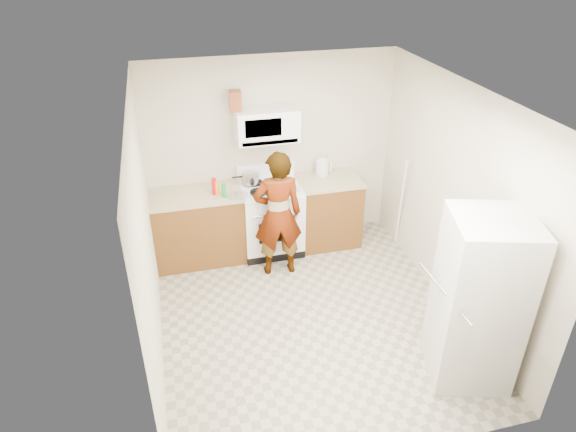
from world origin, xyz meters
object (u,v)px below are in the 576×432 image
object	(u,v)px
fridge	(478,301)
gas_range	(271,217)
saucepan	(250,178)
microwave	(267,125)
kettle	(322,167)
person	(278,215)

from	to	relation	value
fridge	gas_range	bearing A→B (deg)	134.03
gas_range	saucepan	bearing A→B (deg)	153.18
microwave	kettle	size ratio (longest dim) A/B	3.67
microwave	fridge	size ratio (longest dim) A/B	0.45
microwave	saucepan	distance (m)	0.73
gas_range	person	bearing A→B (deg)	-92.59
fridge	saucepan	bearing A→B (deg)	136.79
saucepan	fridge	bearing A→B (deg)	-59.51
microwave	saucepan	bearing A→B (deg)	-177.37
gas_range	kettle	bearing A→B (deg)	12.77
person	saucepan	xyz separation A→B (m)	(-0.21, 0.64, 0.21)
kettle	microwave	bearing A→B (deg)	-177.78
gas_range	person	distance (m)	0.61
person	fridge	size ratio (longest dim) A/B	0.95
gas_range	microwave	size ratio (longest dim) A/B	1.49
gas_range	microwave	xyz separation A→B (m)	(0.00, 0.13, 1.21)
person	gas_range	bearing A→B (deg)	-89.23
person	saucepan	distance (m)	0.70
fridge	saucepan	distance (m)	3.13
microwave	fridge	xyz separation A→B (m)	(1.36, -2.71, -0.85)
fridge	person	bearing A→B (deg)	140.11
person	kettle	world-z (taller)	person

